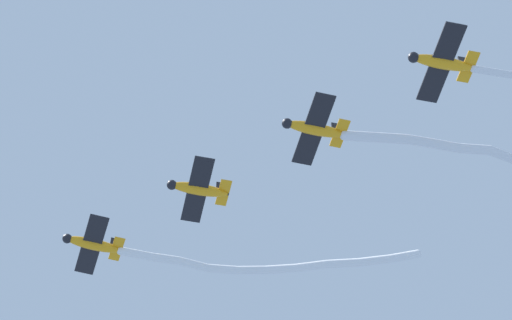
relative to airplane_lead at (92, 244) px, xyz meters
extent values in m
ellipsoid|color=orange|center=(-0.02, 0.13, -0.01)|extent=(1.92, 5.28, 1.06)
sphere|color=black|center=(0.40, -2.31, -0.01)|extent=(1.04, 1.04, 0.90)
ellipsoid|color=#232833|center=(0.09, -0.51, 0.38)|extent=(0.91, 1.39, 0.56)
cube|color=black|center=(0.01, -0.05, -0.15)|extent=(7.71, 3.01, 0.14)
cube|color=orange|center=(-0.39, 2.27, 0.08)|extent=(3.06, 1.47, 0.12)
cube|color=black|center=(-0.37, 2.16, 0.63)|extent=(0.34, 1.18, 1.46)
cylinder|color=white|center=(-0.77, 4.17, 0.05)|extent=(1.62, 3.16, 1.26)
cylinder|color=white|center=(-1.33, 6.87, 0.35)|extent=(1.59, 2.61, 1.45)
cylinder|color=white|center=(-1.81, 9.51, 0.46)|extent=(1.45, 2.99, 1.13)
cylinder|color=white|center=(-2.08, 12.33, 0.47)|extent=(1.11, 2.85, 1.21)
cylinder|color=white|center=(-2.01, 15.08, 0.66)|extent=(1.33, 2.78, 1.32)
cylinder|color=white|center=(-1.62, 17.86, 0.81)|extent=(1.46, 3.02, 1.02)
cylinder|color=white|center=(-1.05, 20.78, 1.03)|extent=(1.67, 3.17, 1.42)
cylinder|color=white|center=(-0.43, 23.72, 1.21)|extent=(1.40, 3.04, 0.80)
cylinder|color=white|center=(0.27, 26.64, 1.27)|extent=(1.67, 3.17, 1.03)
cylinder|color=white|center=(0.94, 29.44, 1.57)|extent=(1.65, 2.85, 1.57)
sphere|color=white|center=(-0.46, 2.67, -0.07)|extent=(0.79, 0.79, 0.79)
sphere|color=white|center=(-1.07, 5.67, 0.17)|extent=(0.79, 0.79, 0.79)
sphere|color=white|center=(-1.58, 8.08, 0.53)|extent=(0.79, 0.79, 0.79)
sphere|color=white|center=(-2.04, 10.94, 0.38)|extent=(0.79, 0.79, 0.79)
sphere|color=white|center=(-2.11, 13.73, 0.56)|extent=(0.79, 0.79, 0.79)
sphere|color=white|center=(-1.90, 16.43, 0.76)|extent=(0.79, 0.79, 0.79)
sphere|color=white|center=(-1.35, 19.29, 0.86)|extent=(0.79, 0.79, 0.79)
sphere|color=white|center=(-0.74, 22.28, 1.21)|extent=(0.79, 0.79, 0.79)
sphere|color=white|center=(-0.12, 25.15, 1.21)|extent=(0.79, 0.79, 0.79)
sphere|color=white|center=(0.66, 28.12, 1.34)|extent=(0.79, 0.79, 0.79)
sphere|color=white|center=(1.22, 30.76, 1.81)|extent=(0.79, 0.79, 0.79)
ellipsoid|color=orange|center=(7.78, 9.15, 0.24)|extent=(1.45, 5.24, 1.06)
sphere|color=black|center=(7.97, 6.69, 0.24)|extent=(0.97, 0.97, 0.90)
ellipsoid|color=#232833|center=(7.83, 8.50, 0.63)|extent=(0.80, 1.34, 0.56)
cube|color=black|center=(7.80, 8.97, 0.10)|extent=(7.63, 2.34, 0.14)
cube|color=orange|center=(7.61, 11.31, 0.33)|extent=(3.01, 1.21, 0.12)
cube|color=black|center=(7.62, 11.21, 0.88)|extent=(0.23, 1.18, 1.46)
ellipsoid|color=orange|center=(15.58, 18.17, 0.49)|extent=(1.60, 5.25, 1.06)
sphere|color=black|center=(15.85, 15.71, 0.49)|extent=(0.99, 0.99, 0.90)
ellipsoid|color=#232833|center=(15.65, 17.52, 0.88)|extent=(0.84, 1.36, 0.56)
cube|color=black|center=(15.60, 17.99, 0.35)|extent=(7.67, 2.55, 0.14)
cube|color=orange|center=(15.35, 20.33, 0.58)|extent=(3.03, 1.29, 0.12)
cube|color=black|center=(15.36, 20.22, 1.13)|extent=(0.27, 1.18, 1.46)
cylinder|color=white|center=(15.19, 22.20, 0.71)|extent=(1.37, 3.11, 1.69)
cylinder|color=white|center=(14.95, 25.04, 1.27)|extent=(1.41, 2.92, 1.70)
cylinder|color=white|center=(14.67, 27.61, 1.66)|extent=(1.51, 2.55, 1.41)
cylinder|color=white|center=(14.42, 30.03, 1.76)|extent=(1.07, 2.47, 0.88)
cylinder|color=white|center=(14.25, 32.66, 1.97)|extent=(1.29, 3.00, 1.53)
cylinder|color=white|center=(13.82, 35.31, 2.17)|extent=(1.55, 2.69, 0.88)
sphere|color=white|center=(15.31, 20.74, 0.43)|extent=(0.87, 0.87, 0.87)
sphere|color=white|center=(15.08, 23.67, 0.99)|extent=(0.87, 0.87, 0.87)
sphere|color=white|center=(14.82, 26.40, 1.56)|extent=(0.87, 0.87, 0.87)
sphere|color=white|center=(14.52, 28.82, 1.76)|extent=(0.87, 0.87, 0.87)
sphere|color=white|center=(14.33, 31.23, 1.76)|extent=(0.87, 0.87, 0.87)
sphere|color=white|center=(14.17, 34.09, 2.17)|extent=(0.87, 0.87, 0.87)
ellipsoid|color=orange|center=(23.39, 27.19, 0.74)|extent=(1.42, 5.23, 1.06)
sphere|color=black|center=(23.56, 24.73, 0.74)|extent=(0.96, 0.96, 0.90)
ellipsoid|color=#232833|center=(23.43, 26.54, 1.13)|extent=(0.80, 1.34, 0.56)
cube|color=black|center=(23.40, 27.01, 0.60)|extent=(7.63, 2.29, 0.14)
cube|color=orange|center=(23.23, 29.35, 0.83)|extent=(3.00, 1.19, 0.12)
cube|color=black|center=(23.24, 29.25, 1.38)|extent=(0.22, 1.18, 1.46)
cylinder|color=white|center=(22.96, 31.33, 0.95)|extent=(1.35, 3.27, 1.40)
sphere|color=white|center=(23.20, 29.77, 0.68)|extent=(0.61, 0.61, 0.61)
sphere|color=white|center=(22.71, 32.89, 1.22)|extent=(0.61, 0.61, 0.61)
camera|label=1|loc=(63.35, 6.48, -64.28)|focal=67.60mm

